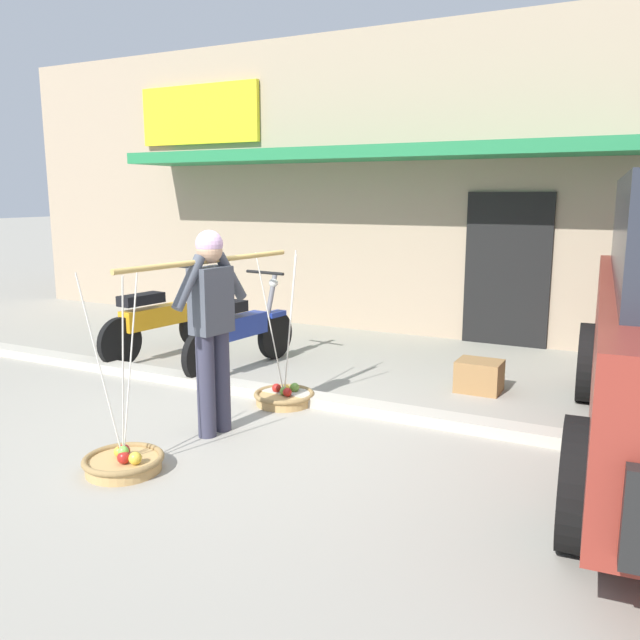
# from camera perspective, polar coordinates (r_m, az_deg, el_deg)

# --- Properties ---
(ground_plane) EXTENTS (90.00, 90.00, 0.00)m
(ground_plane) POSITION_cam_1_polar(r_m,az_deg,el_deg) (5.81, -5.36, -9.01)
(ground_plane) COLOR #9E998C
(sidewalk_curb) EXTENTS (20.00, 0.24, 0.10)m
(sidewalk_curb) POSITION_cam_1_polar(r_m,az_deg,el_deg) (6.36, -1.95, -6.71)
(sidewalk_curb) COLOR #BAB4A5
(sidewalk_curb) RESTS_ON ground
(fruit_vendor) EXTENTS (0.29, 1.88, 1.70)m
(fruit_vendor) POSITION_cam_1_polar(r_m,az_deg,el_deg) (5.40, -9.41, 0.13)
(fruit_vendor) COLOR #38384C
(fruit_vendor) RESTS_ON ground
(fruit_basket_left_side) EXTENTS (0.58, 0.58, 1.45)m
(fruit_basket_left_side) POSITION_cam_1_polar(r_m,az_deg,el_deg) (5.05, -16.71, -11.66)
(fruit_basket_left_side) COLOR tan
(fruit_basket_left_side) RESTS_ON ground
(fruit_basket_right_side) EXTENTS (0.58, 0.58, 1.45)m
(fruit_basket_right_side) POSITION_cam_1_polar(r_m,az_deg,el_deg) (6.31, -3.12, -6.60)
(fruit_basket_right_side) COLOR tan
(fruit_basket_right_side) RESTS_ON ground
(motorcycle_nearest_shop) EXTENTS (0.54, 1.81, 1.09)m
(motorcycle_nearest_shop) POSITION_cam_1_polar(r_m,az_deg,el_deg) (8.24, -13.89, -0.05)
(motorcycle_nearest_shop) COLOR black
(motorcycle_nearest_shop) RESTS_ON ground
(motorcycle_second_in_row) EXTENTS (0.54, 1.82, 1.09)m
(motorcycle_second_in_row) POSITION_cam_1_polar(r_m,az_deg,el_deg) (7.44, -7.03, -0.97)
(motorcycle_second_in_row) COLOR black
(motorcycle_second_in_row) RESTS_ON ground
(storefront_building) EXTENTS (13.00, 6.00, 4.20)m
(storefront_building) POSITION_cam_1_polar(r_m,az_deg,el_deg) (11.78, 9.26, 11.40)
(storefront_building) COLOR tan
(storefront_building) RESTS_ON ground
(wooden_crate) EXTENTS (0.44, 0.36, 0.32)m
(wooden_crate) POSITION_cam_1_polar(r_m,az_deg,el_deg) (6.86, 13.68, -4.75)
(wooden_crate) COLOR olive
(wooden_crate) RESTS_ON ground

